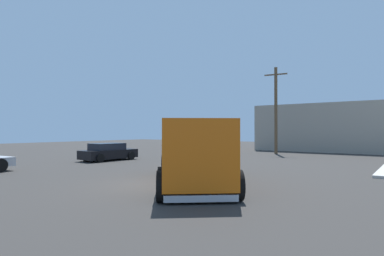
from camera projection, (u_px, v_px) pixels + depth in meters
name	position (u px, v px, depth m)	size (l,w,h in m)	color
ground_plane	(155.00, 184.00, 13.42)	(100.00, 100.00, 0.00)	#33302D
delivery_truck	(192.00, 151.00, 13.37)	(7.10, 7.79, 2.66)	orange
sedan_black	(108.00, 152.00, 24.14)	(2.22, 4.39, 1.31)	black
utility_pole	(276.00, 109.00, 30.76)	(2.20, 0.39, 8.43)	brown
building_backdrop	(363.00, 128.00, 32.95)	(21.57, 6.00, 5.15)	gray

